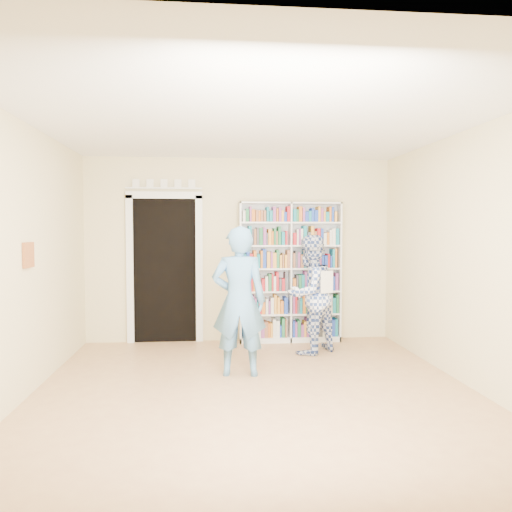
% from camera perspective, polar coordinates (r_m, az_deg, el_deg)
% --- Properties ---
extents(floor, '(5.00, 5.00, 0.00)m').
position_cam_1_polar(floor, '(5.18, -0.01, -15.54)').
color(floor, '#A97752').
rests_on(floor, ground).
extents(ceiling, '(5.00, 5.00, 0.00)m').
position_cam_1_polar(ceiling, '(5.02, -0.01, 15.12)').
color(ceiling, white).
rests_on(ceiling, wall_back).
extents(wall_back, '(4.50, 0.00, 4.50)m').
position_cam_1_polar(wall_back, '(7.41, -1.87, 0.71)').
color(wall_back, beige).
rests_on(wall_back, floor).
extents(wall_left, '(0.00, 5.00, 5.00)m').
position_cam_1_polar(wall_left, '(5.21, -25.48, -0.55)').
color(wall_left, beige).
rests_on(wall_left, floor).
extents(wall_right, '(0.00, 5.00, 5.00)m').
position_cam_1_polar(wall_right, '(5.60, 23.56, -0.28)').
color(wall_right, beige).
rests_on(wall_right, floor).
extents(bookshelf, '(1.49, 0.28, 2.05)m').
position_cam_1_polar(bookshelf, '(7.35, 3.89, -1.77)').
color(bookshelf, white).
rests_on(bookshelf, floor).
extents(doorway, '(1.10, 0.08, 2.43)m').
position_cam_1_polar(doorway, '(7.41, -10.38, -0.66)').
color(doorway, black).
rests_on(doorway, floor).
extents(wall_art, '(0.03, 0.25, 0.25)m').
position_cam_1_polar(wall_art, '(5.39, -24.56, 0.11)').
color(wall_art, brown).
rests_on(wall_art, wall_left).
extents(man_blue, '(0.65, 0.46, 1.69)m').
position_cam_1_polar(man_blue, '(5.65, -1.95, -5.17)').
color(man_blue, '#5287B6').
rests_on(man_blue, floor).
extents(man_plaid, '(0.97, 0.94, 1.58)m').
position_cam_1_polar(man_plaid, '(6.69, 6.16, -4.38)').
color(man_plaid, navy).
rests_on(man_plaid, floor).
extents(paper_sheet, '(0.18, 0.10, 0.29)m').
position_cam_1_polar(paper_sheet, '(6.49, 8.10, -2.96)').
color(paper_sheet, white).
rests_on(paper_sheet, man_plaid).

